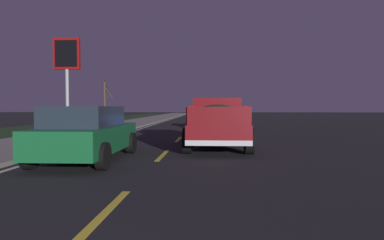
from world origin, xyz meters
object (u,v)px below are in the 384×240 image
(sedan_blue, at_px, (216,118))
(sedan_green, at_px, (87,133))
(pickup_truck, at_px, (217,121))
(gas_price_sign, at_px, (67,61))
(bare_tree_far, at_px, (105,100))

(sedan_blue, height_order, sedan_green, same)
(pickup_truck, xyz_separation_m, gas_price_sign, (10.55, 10.42, 3.80))
(sedan_blue, height_order, gas_price_sign, gas_price_sign)
(pickup_truck, height_order, sedan_green, pickup_truck)
(gas_price_sign, bearing_deg, sedan_blue, -87.73)
(bare_tree_far, bearing_deg, sedan_blue, -135.38)
(pickup_truck, relative_size, sedan_blue, 1.22)
(sedan_blue, height_order, bare_tree_far, bare_tree_far)
(sedan_blue, bearing_deg, pickup_truck, 179.25)
(gas_price_sign, xyz_separation_m, bare_tree_far, (12.44, 1.30, -2.48))
(sedan_green, xyz_separation_m, bare_tree_far, (26.38, 7.99, 1.51))
(gas_price_sign, height_order, bare_tree_far, gas_price_sign)
(gas_price_sign, bearing_deg, sedan_green, -154.36)
(pickup_truck, bearing_deg, bare_tree_far, 27.01)
(sedan_green, relative_size, gas_price_sign, 0.69)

